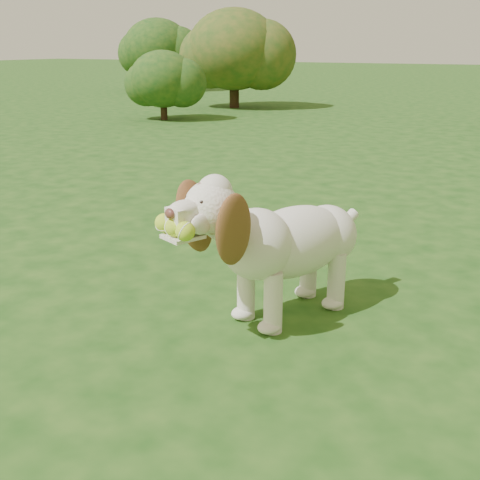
% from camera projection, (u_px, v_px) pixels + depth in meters
% --- Properties ---
extents(ground, '(80.00, 80.00, 0.00)m').
position_uv_depth(ground, '(373.00, 340.00, 2.69)').
color(ground, '#164012').
rests_on(ground, ground).
extents(dog, '(0.70, 1.11, 0.75)m').
position_uv_depth(dog, '(279.00, 239.00, 2.79)').
color(dog, white).
rests_on(dog, ground).
extents(shrub_a, '(1.13, 1.13, 1.17)m').
position_uv_depth(shrub_a, '(163.00, 79.00, 10.28)').
color(shrub_a, '#382314').
rests_on(shrub_a, ground).
extents(shrub_g, '(1.89, 1.89, 1.96)m').
position_uv_depth(shrub_g, '(157.00, 48.00, 16.70)').
color(shrub_g, '#382314').
rests_on(shrub_g, ground).
extents(shrub_e, '(1.89, 1.89, 1.96)m').
position_uv_depth(shrub_e, '(234.00, 50.00, 12.11)').
color(shrub_e, '#382314').
rests_on(shrub_e, ground).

